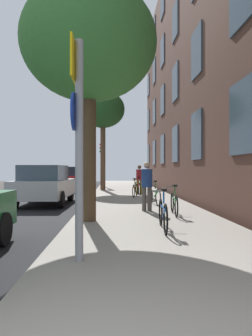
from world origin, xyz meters
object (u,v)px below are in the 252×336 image
tree_near (89,45)px  car_2 (71,178)px  tree_far (103,110)px  pedestrian_1 (139,178)px  bicycle_4 (138,187)px  bicycle_2 (154,195)px  bicycle_3 (135,190)px  traffic_light (103,156)px  sign_post (78,131)px  pedestrian_0 (147,183)px  bicycle_1 (174,203)px  car_3 (84,176)px  car_1 (45,184)px  bicycle_0 (163,214)px

tree_near → car_2: 13.84m
tree_far → pedestrian_1: bearing=-59.1°
tree_near → bicycle_4: size_ratio=3.54×
tree_far → pedestrian_1: 5.93m
bicycle_4 → pedestrian_1: 0.54m
bicycle_2 → bicycle_3: size_ratio=1.10×
traffic_light → sign_post: bearing=-89.1°
pedestrian_0 → pedestrian_1: (0.32, 6.56, -0.01)m
bicycle_1 → tree_far: bearing=102.8°
tree_near → tree_far: 11.90m
bicycle_1 → bicycle_2: (-0.25, 2.61, 0.01)m
pedestrian_1 → tree_near: bearing=-103.7°
bicycle_4 → car_3: (-4.14, 12.99, 0.35)m
bicycle_3 → bicycle_4: bearing=80.8°
car_2 → car_3: (0.07, 8.33, -0.00)m
bicycle_2 → car_1: (-4.39, 1.21, 0.36)m
bicycle_4 → pedestrian_0: 6.63m
bicycle_2 → car_2: 10.53m
tree_near → car_2: (-2.27, 13.08, -3.91)m
car_2 → tree_near: bearing=-80.2°
bicycle_0 → bicycle_2: 4.85m
sign_post → car_3: size_ratio=0.79×
traffic_light → car_3: traffic_light is taller
traffic_light → pedestrian_1: (2.21, -6.80, -1.45)m
tree_near → bicycle_2: 5.96m
sign_post → tree_near: tree_near is taller
bicycle_2 → bicycle_4: (-0.24, 4.88, 0.00)m
traffic_light → bicycle_0: bearing=-83.4°
car_1 → bicycle_2: bearing=-15.4°
tree_near → sign_post: bearing=-88.2°
bicycle_0 → bicycle_2: bicycle_0 is taller
tree_far → bicycle_0: 14.15m
tree_near → tree_far: bearing=90.3°
car_1 → sign_post: bearing=-74.3°
pedestrian_0 → car_2: size_ratio=0.38×
traffic_light → bicycle_1: bearing=-79.6°
sign_post → tree_near: 4.43m
pedestrian_1 → car_2: size_ratio=0.37×
pedestrian_0 → car_2: (-3.99, 11.26, -0.18)m
bicycle_1 → bicycle_2: bicycle_2 is taller
bicycle_3 → car_1: size_ratio=0.38×
sign_post → bicycle_0: (1.63, 2.21, -1.56)m
car_1 → car_2: 8.33m
bicycle_0 → pedestrian_1: bearing=88.2°
sign_post → pedestrian_1: (1.93, 11.90, -1.03)m
tree_far → car_3: (-2.14, 9.53, -4.47)m
pedestrian_1 → car_2: pedestrian_1 is taller
bicycle_1 → sign_post: bearing=-117.7°
bicycle_0 → bicycle_4: size_ratio=0.99×
tree_near → bicycle_3: size_ratio=3.98×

